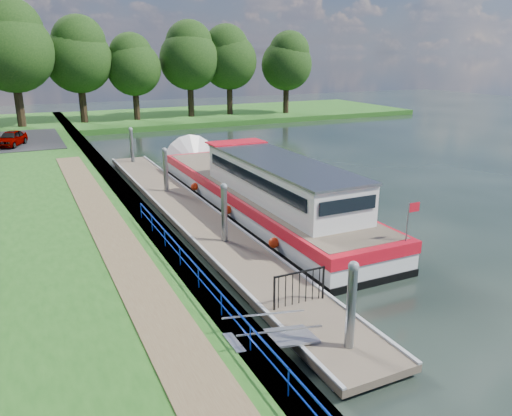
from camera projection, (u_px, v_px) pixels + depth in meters
name	position (u px, v px, depth m)	size (l,w,h in m)	color
ground	(337.00, 350.00, 14.27)	(160.00, 160.00, 0.00)	black
bank_edge	(132.00, 208.00, 26.01)	(1.10, 90.00, 0.78)	#473D2D
far_bank	(183.00, 116.00, 63.88)	(60.00, 18.00, 0.60)	#1F5117
footpath	(123.00, 253.00, 19.10)	(1.60, 40.00, 0.05)	brown
blue_fence	(209.00, 285.00, 15.32)	(0.04, 18.04, 0.72)	#0C2DBF
pontoon	(191.00, 216.00, 25.40)	(2.50, 30.00, 0.56)	brown
mooring_piles	(191.00, 195.00, 25.07)	(0.30, 27.30, 3.55)	gray
gangway	(272.00, 337.00, 13.75)	(2.58, 1.00, 0.92)	#A5A8AD
gate_panel	(299.00, 283.00, 15.82)	(1.85, 0.05, 1.15)	black
barge	(253.00, 190.00, 26.78)	(4.36, 21.15, 4.78)	black
horizon_trees	(67.00, 54.00, 53.12)	(54.38, 10.03, 12.87)	#332316
car_a	(11.00, 138.00, 40.57)	(1.48, 3.69, 1.26)	#999999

